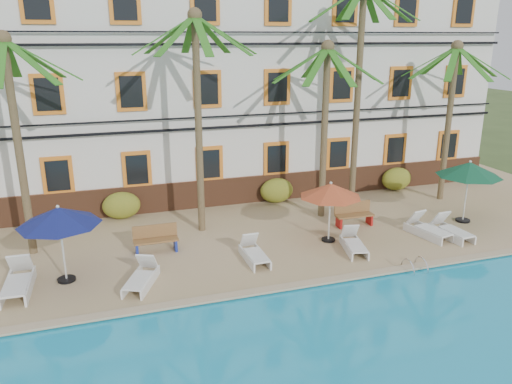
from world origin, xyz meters
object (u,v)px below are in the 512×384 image
object	(u,v)px
lounger_a	(18,281)
pool_ladder	(414,269)
umbrella_blue	(59,217)
umbrella_red	(331,191)
bench_left	(156,239)
lounger_f	(451,230)
palm_c	(325,105)
palm_e	(451,99)
lounger_b	(141,277)
bench_right	(354,214)
umbrella_green	(469,170)
lounger_e	(427,229)
lounger_c	(254,253)
palm_d	(359,70)
palm_b	(197,94)
lounger_d	(354,243)
palm_a	(14,115)

from	to	relation	value
lounger_a	pool_ladder	xyz separation A→B (m)	(11.72, -2.29, -0.31)
umbrella_blue	umbrella_red	xyz separation A→B (m)	(8.87, 0.38, -0.17)
bench_left	lounger_f	bearing A→B (deg)	-10.88
palm_c	bench_left	world-z (taller)	palm_c
palm_c	palm_e	world-z (taller)	palm_c
lounger_b	pool_ladder	size ratio (longest dim) A/B	2.45
umbrella_red	bench_right	xyz separation A→B (m)	(1.60, 1.11, -1.41)
umbrella_green	umbrella_red	bearing A→B (deg)	-178.58
umbrella_red	bench_left	xyz separation A→B (m)	(-6.02, 0.96, -1.41)
palm_e	umbrella_green	distance (m)	3.74
umbrella_green	lounger_e	world-z (taller)	umbrella_green
bench_left	lounger_c	bearing A→B (deg)	-30.03
palm_d	lounger_c	world-z (taller)	palm_d
bench_right	lounger_b	bearing A→B (deg)	-163.35
umbrella_red	umbrella_green	world-z (taller)	umbrella_green
palm_b	palm_c	xyz separation A→B (m)	(4.98, 0.06, -0.61)
umbrella_green	lounger_b	bearing A→B (deg)	-173.14
umbrella_blue	pool_ladder	distance (m)	10.95
bench_right	pool_ladder	bearing A→B (deg)	-90.30
lounger_f	lounger_d	bearing A→B (deg)	-179.82
umbrella_red	lounger_d	size ratio (longest dim) A/B	1.24
lounger_b	palm_c	bearing A→B (deg)	26.95
palm_e	umbrella_blue	size ratio (longest dim) A/B	2.87
lounger_b	pool_ladder	world-z (taller)	lounger_b
palm_d	palm_b	bearing A→B (deg)	-175.48
lounger_d	lounger_e	bearing A→B (deg)	6.15
bench_left	pool_ladder	world-z (taller)	bench_left
bench_left	palm_c	bearing A→B (deg)	12.48
palm_c	bench_right	size ratio (longest dim) A/B	4.57
pool_ladder	bench_right	bearing A→B (deg)	89.70
umbrella_red	palm_b	bearing A→B (deg)	149.52
palm_d	lounger_a	world-z (taller)	palm_d
umbrella_green	lounger_c	world-z (taller)	umbrella_green
palm_a	bench_left	world-z (taller)	palm_a
lounger_c	lounger_e	bearing A→B (deg)	0.38
umbrella_blue	lounger_f	size ratio (longest dim) A/B	1.32
palm_c	bench_right	xyz separation A→B (m)	(0.73, -1.37, -4.04)
bench_right	pool_ladder	xyz separation A→B (m)	(-0.02, -4.05, -0.47)
palm_e	umbrella_blue	xyz separation A→B (m)	(-15.82, -3.25, -2.44)
lounger_a	palm_e	bearing A→B (deg)	11.63
umbrella_green	lounger_e	xyz separation A→B (m)	(-2.31, -0.86, -1.85)
umbrella_green	lounger_b	xyz separation A→B (m)	(-12.70, -1.53, -1.86)
lounger_b	pool_ladder	bearing A→B (deg)	-10.63
umbrella_blue	lounger_a	world-z (taller)	umbrella_blue
palm_d	bench_left	size ratio (longest dim) A/B	6.07
lounger_c	lounger_e	distance (m)	6.70
lounger_b	bench_right	xyz separation A→B (m)	(8.34, 2.49, 0.21)
umbrella_red	umbrella_green	distance (m)	5.97
lounger_d	bench_left	world-z (taller)	bench_left
lounger_d	palm_d	bearing A→B (deg)	62.83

